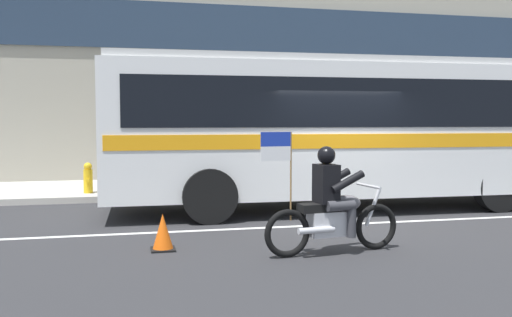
{
  "coord_description": "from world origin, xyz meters",
  "views": [
    {
      "loc": [
        -4.0,
        -10.19,
        1.94
      ],
      "look_at": [
        -1.8,
        -0.56,
        1.25
      ],
      "focal_mm": 38.96,
      "sensor_mm": 36.0,
      "label": 1
    }
  ],
  "objects_px": {
    "motorcycle_with_rider": "(332,208)",
    "fire_hydrant": "(88,178)",
    "transit_bus": "(349,123)",
    "traffic_cone": "(163,233)"
  },
  "relations": [
    {
      "from": "motorcycle_with_rider",
      "to": "fire_hydrant",
      "type": "bearing_deg",
      "value": 120.27
    },
    {
      "from": "fire_hydrant",
      "to": "traffic_cone",
      "type": "height_order",
      "value": "fire_hydrant"
    },
    {
      "from": "transit_bus",
      "to": "motorcycle_with_rider",
      "type": "xyz_separation_m",
      "value": [
        -1.85,
        -3.87,
        -1.22
      ]
    },
    {
      "from": "transit_bus",
      "to": "fire_hydrant",
      "type": "relative_size",
      "value": 14.07
    },
    {
      "from": "transit_bus",
      "to": "fire_hydrant",
      "type": "bearing_deg",
      "value": 154.44
    },
    {
      "from": "motorcycle_with_rider",
      "to": "traffic_cone",
      "type": "distance_m",
      "value": 2.53
    },
    {
      "from": "transit_bus",
      "to": "traffic_cone",
      "type": "height_order",
      "value": "transit_bus"
    },
    {
      "from": "transit_bus",
      "to": "motorcycle_with_rider",
      "type": "distance_m",
      "value": 4.46
    },
    {
      "from": "motorcycle_with_rider",
      "to": "traffic_cone",
      "type": "xyz_separation_m",
      "value": [
        -2.38,
        0.75,
        -0.41
      ]
    },
    {
      "from": "transit_bus",
      "to": "traffic_cone",
      "type": "bearing_deg",
      "value": -143.61
    }
  ]
}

